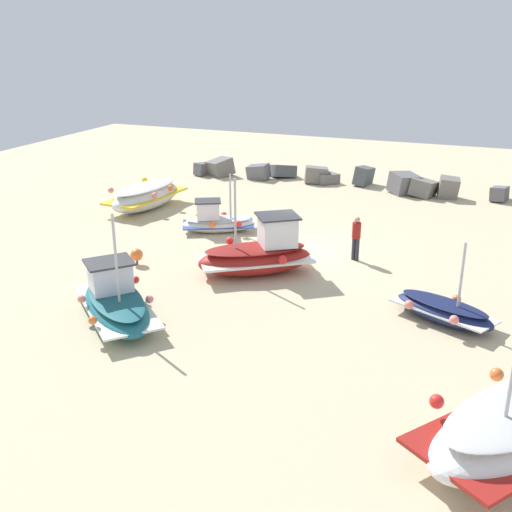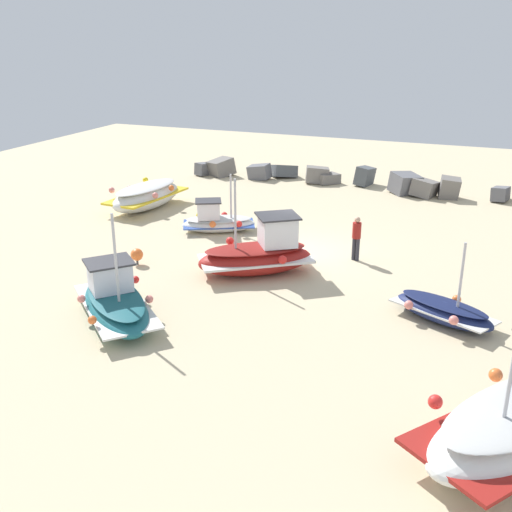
# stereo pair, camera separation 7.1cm
# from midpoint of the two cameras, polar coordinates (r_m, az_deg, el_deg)

# --- Properties ---
(ground_plane) EXTENTS (51.51, 51.51, 0.00)m
(ground_plane) POSITION_cam_midpoint_polar(r_m,az_deg,el_deg) (23.69, 4.52, 0.32)
(ground_plane) COLOR beige
(fishing_boat_0) EXTENTS (2.52, 4.61, 1.20)m
(fishing_boat_0) POSITION_cam_midpoint_polar(r_m,az_deg,el_deg) (29.72, -10.05, 5.52)
(fishing_boat_0) COLOR white
(fishing_boat_0) RESTS_ON ground_plane
(fishing_boat_1) EXTENTS (3.35, 2.46, 2.61)m
(fishing_boat_1) POSITION_cam_midpoint_polar(r_m,az_deg,el_deg) (18.89, 17.07, -4.86)
(fishing_boat_1) COLOR navy
(fishing_boat_1) RESTS_ON ground_plane
(fishing_boat_2) EXTENTS (4.20, 4.02, 3.39)m
(fishing_boat_2) POSITION_cam_midpoint_polar(r_m,az_deg,el_deg) (18.67, -12.82, -4.11)
(fishing_boat_2) COLOR #1E6670
(fishing_boat_2) RESTS_ON ground_plane
(fishing_boat_4) EXTENTS (3.30, 2.47, 2.48)m
(fishing_boat_4) POSITION_cam_midpoint_polar(r_m,az_deg,el_deg) (26.02, -3.56, 3.25)
(fishing_boat_4) COLOR white
(fishing_boat_4) RESTS_ON ground_plane
(fishing_boat_5) EXTENTS (4.27, 3.72, 3.44)m
(fishing_boat_5) POSITION_cam_midpoint_polar(r_m,az_deg,el_deg) (21.43, 0.33, 0.15)
(fishing_boat_5) COLOR maroon
(fishing_boat_5) RESTS_ON ground_plane
(person_walking) EXTENTS (0.32, 0.32, 1.68)m
(person_walking) POSITION_cam_midpoint_polar(r_m,az_deg,el_deg) (22.85, 9.38, 1.90)
(person_walking) COLOR #2D2D38
(person_walking) RESTS_ON ground_plane
(breakwater_rocks) EXTENTS (20.18, 3.07, 1.30)m
(breakwater_rocks) POSITION_cam_midpoint_polar(r_m,az_deg,el_deg) (33.70, 10.28, 6.92)
(breakwater_rocks) COLOR slate
(breakwater_rocks) RESTS_ON ground_plane
(mooring_buoy_0) EXTENTS (0.45, 0.45, 0.61)m
(mooring_buoy_0) POSITION_cam_midpoint_polar(r_m,az_deg,el_deg) (22.72, -10.90, 0.12)
(mooring_buoy_0) COLOR #3F3F42
(mooring_buoy_0) RESTS_ON ground_plane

